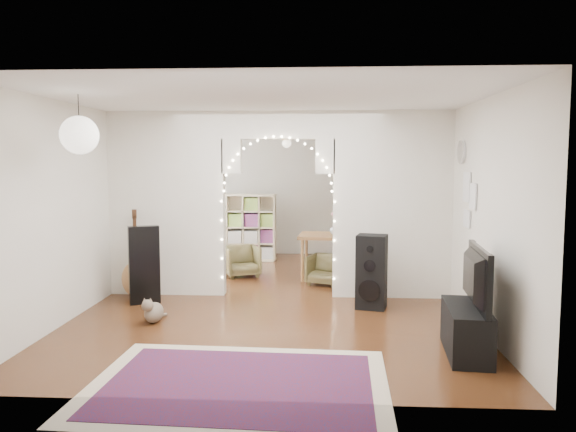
# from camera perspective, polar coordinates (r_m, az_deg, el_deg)

# --- Properties ---
(floor) EXTENTS (7.50, 7.50, 0.00)m
(floor) POSITION_cam_1_polar(r_m,az_deg,el_deg) (8.42, -0.98, -8.00)
(floor) COLOR black
(floor) RESTS_ON ground
(ceiling) EXTENTS (5.00, 7.50, 0.02)m
(ceiling) POSITION_cam_1_polar(r_m,az_deg,el_deg) (8.22, -1.01, 10.62)
(ceiling) COLOR white
(ceiling) RESTS_ON wall_back
(wall_back) EXTENTS (5.00, 0.02, 2.70)m
(wall_back) POSITION_cam_1_polar(r_m,az_deg,el_deg) (11.95, 0.37, 2.56)
(wall_back) COLOR silver
(wall_back) RESTS_ON floor
(wall_front) EXTENTS (5.00, 0.02, 2.70)m
(wall_front) POSITION_cam_1_polar(r_m,az_deg,el_deg) (4.50, -4.60, -2.44)
(wall_front) COLOR silver
(wall_front) RESTS_ON floor
(wall_left) EXTENTS (0.02, 7.50, 2.70)m
(wall_left) POSITION_cam_1_polar(r_m,az_deg,el_deg) (8.76, -17.52, 1.21)
(wall_left) COLOR silver
(wall_left) RESTS_ON floor
(wall_right) EXTENTS (0.02, 7.50, 2.70)m
(wall_right) POSITION_cam_1_polar(r_m,az_deg,el_deg) (8.40, 16.27, 1.07)
(wall_right) COLOR silver
(wall_right) RESTS_ON floor
(divider_wall) EXTENTS (5.00, 0.20, 2.70)m
(divider_wall) POSITION_cam_1_polar(r_m,az_deg,el_deg) (8.21, -0.99, 1.72)
(divider_wall) COLOR silver
(divider_wall) RESTS_ON floor
(fairy_lights) EXTENTS (1.64, 0.04, 1.60)m
(fairy_lights) POSITION_cam_1_polar(r_m,az_deg,el_deg) (8.07, -1.06, 2.54)
(fairy_lights) COLOR #FFEABF
(fairy_lights) RESTS_ON divider_wall
(window) EXTENTS (0.04, 1.20, 1.40)m
(window) POSITION_cam_1_polar(r_m,az_deg,el_deg) (10.45, -13.88, 2.79)
(window) COLOR white
(window) RESTS_ON wall_left
(wall_clock) EXTENTS (0.03, 0.31, 0.31)m
(wall_clock) POSITION_cam_1_polar(r_m,az_deg,el_deg) (7.79, 17.26, 6.23)
(wall_clock) COLOR white
(wall_clock) RESTS_ON wall_right
(picture_frames) EXTENTS (0.02, 0.50, 0.70)m
(picture_frames) POSITION_cam_1_polar(r_m,az_deg,el_deg) (7.42, 17.87, 1.62)
(picture_frames) COLOR white
(picture_frames) RESTS_ON wall_right
(paper_lantern) EXTENTS (0.40, 0.40, 0.40)m
(paper_lantern) POSITION_cam_1_polar(r_m,az_deg,el_deg) (6.30, -20.43, 7.71)
(paper_lantern) COLOR white
(paper_lantern) RESTS_ON ceiling
(ceiling_fan) EXTENTS (1.10, 1.10, 0.30)m
(ceiling_fan) POSITION_cam_1_polar(r_m,az_deg,el_deg) (10.19, -0.14, 7.95)
(ceiling_fan) COLOR #B8943D
(ceiling_fan) RESTS_ON ceiling
(area_rug) EXTENTS (2.72, 2.08, 0.02)m
(area_rug) POSITION_cam_1_polar(r_m,az_deg,el_deg) (5.21, -5.05, -16.66)
(area_rug) COLOR maroon
(area_rug) RESTS_ON floor
(guitar_case) EXTENTS (0.44, 0.30, 1.09)m
(guitar_case) POSITION_cam_1_polar(r_m,az_deg,el_deg) (8.07, -14.40, -4.83)
(guitar_case) COLOR black
(guitar_case) RESTS_ON floor
(acoustic_guitar) EXTENTS (0.46, 0.26, 1.09)m
(acoustic_guitar) POSITION_cam_1_polar(r_m,az_deg,el_deg) (8.49, -15.22, -4.81)
(acoustic_guitar) COLOR #BB7D4A
(acoustic_guitar) RESTS_ON floor
(tabby_cat) EXTENTS (0.30, 0.53, 0.35)m
(tabby_cat) POSITION_cam_1_polar(r_m,az_deg,el_deg) (7.17, -13.54, -9.41)
(tabby_cat) COLOR brown
(tabby_cat) RESTS_ON floor
(floor_speaker) EXTENTS (0.46, 0.42, 1.00)m
(floor_speaker) POSITION_cam_1_polar(r_m,az_deg,el_deg) (7.66, 8.48, -5.64)
(floor_speaker) COLOR black
(floor_speaker) RESTS_ON floor
(media_console) EXTENTS (0.49, 1.03, 0.50)m
(media_console) POSITION_cam_1_polar(r_m,az_deg,el_deg) (6.14, 17.67, -11.04)
(media_console) COLOR black
(media_console) RESTS_ON floor
(tv) EXTENTS (0.24, 1.08, 0.62)m
(tv) POSITION_cam_1_polar(r_m,az_deg,el_deg) (6.00, 17.82, -5.91)
(tv) COLOR black
(tv) RESTS_ON media_console
(bookcase) EXTENTS (1.32, 0.48, 1.33)m
(bookcase) POSITION_cam_1_polar(r_m,az_deg,el_deg) (11.30, -4.53, -1.12)
(bookcase) COLOR beige
(bookcase) RESTS_ON floor
(dining_table) EXTENTS (1.26, 0.89, 0.76)m
(dining_table) POSITION_cam_1_polar(r_m,az_deg,el_deg) (9.45, 4.83, -2.33)
(dining_table) COLOR brown
(dining_table) RESTS_ON floor
(flower_vase) EXTENTS (0.20, 0.20, 0.19)m
(flower_vase) POSITION_cam_1_polar(r_m,az_deg,el_deg) (9.43, 4.84, -1.31)
(flower_vase) COLOR white
(flower_vase) RESTS_ON dining_table
(dining_chair_left) EXTENTS (0.75, 0.76, 0.53)m
(dining_chair_left) POSITION_cam_1_polar(r_m,az_deg,el_deg) (9.73, -4.73, -4.58)
(dining_chair_left) COLOR brown
(dining_chair_left) RESTS_ON floor
(dining_chair_right) EXTENTS (0.67, 0.68, 0.48)m
(dining_chair_right) POSITION_cam_1_polar(r_m,az_deg,el_deg) (9.08, 3.80, -5.45)
(dining_chair_right) COLOR brown
(dining_chair_right) RESTS_ON floor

